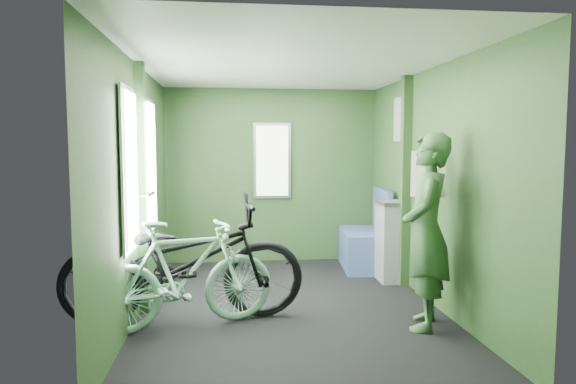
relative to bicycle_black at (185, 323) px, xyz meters
name	(u,v)px	position (x,y,z in m)	size (l,w,h in m)	color
room	(285,157)	(0.92, 0.41, 1.44)	(4.00, 4.02, 2.31)	black
bicycle_black	(185,323)	(0.00, 0.00, 0.00)	(0.73, 2.10, 1.10)	black
bicycle_mint	(185,329)	(0.01, -0.15, 0.00)	(0.44, 1.56, 0.94)	#98D6B8
passenger	(426,231)	(2.05, -0.33, 0.83)	(0.59, 0.73, 1.66)	#375C32
waste_box	(391,241)	(2.22, 1.17, 0.46)	(0.27, 0.38, 0.92)	gray
bench_seat	(366,245)	(2.11, 1.82, 0.30)	(0.62, 1.00, 1.01)	navy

